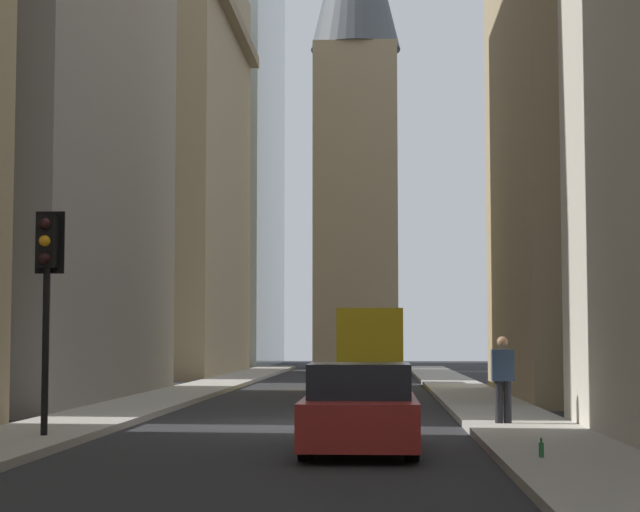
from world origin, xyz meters
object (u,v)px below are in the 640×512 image
Objects in this scene: delivery_truck at (371,348)px; discarded_bottle at (541,449)px; sedan_red at (360,410)px; traffic_light_foreground at (47,269)px; pedestrian at (503,376)px.

delivery_truck reaches higher than discarded_bottle.
sedan_red is 1.10× the size of traffic_light_foreground.
traffic_light_foreground is (-21.69, 5.48, 1.55)m from delivery_truck.
traffic_light_foreground is at bearing 111.40° from pedestrian.
delivery_truck is at bearing 5.93° from discarded_bottle.
delivery_truck is 22.94m from sedan_red.
sedan_red is 2.51× the size of pedestrian.
delivery_truck is 25.03m from discarded_bottle.
traffic_light_foreground is at bearing 165.81° from delivery_truck.
sedan_red is at bearing 148.32° from pedestrian.
traffic_light_foreground is 2.29× the size of pedestrian.
pedestrian is (-18.46, -2.76, -0.39)m from delivery_truck.
sedan_red reaches higher than discarded_bottle.
delivery_truck is at bearing -0.00° from sedan_red.
delivery_truck is 23.93× the size of discarded_bottle.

